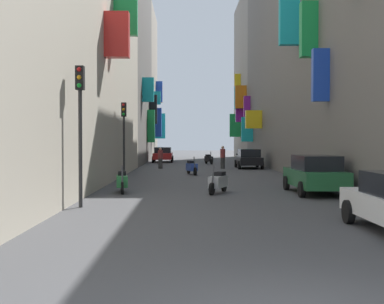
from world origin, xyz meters
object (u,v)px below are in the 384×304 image
object	(u,v)px
scooter_black	(209,159)
scooter_blue	(192,167)
scooter_white	(240,158)
traffic_light_near_corner	(80,112)
scooter_silver	(218,182)
traffic_light_far_corner	(124,127)
pedestrian_near_left	(160,158)
parked_car_black	(249,158)
scooter_green	(122,181)
pedestrian_crossing	(223,157)
parked_car_red	(163,154)
parked_car_green	(315,174)

from	to	relation	value
scooter_black	scooter_blue	bearing A→B (deg)	-96.93
scooter_white	traffic_light_near_corner	size ratio (longest dim) A/B	0.43
scooter_silver	traffic_light_far_corner	size ratio (longest dim) A/B	0.45
scooter_silver	pedestrian_near_left	world-z (taller)	pedestrian_near_left
parked_car_black	scooter_green	world-z (taller)	parked_car_black
scooter_blue	pedestrian_near_left	size ratio (longest dim) A/B	1.22
traffic_light_far_corner	pedestrian_crossing	bearing A→B (deg)	60.42
parked_car_black	scooter_blue	bearing A→B (deg)	-122.70
parked_car_red	traffic_light_far_corner	xyz separation A→B (m)	(-1.07, -22.14, 2.07)
parked_car_red	traffic_light_far_corner	world-z (taller)	traffic_light_far_corner
parked_car_green	scooter_silver	size ratio (longest dim) A/B	2.29
traffic_light_near_corner	traffic_light_far_corner	world-z (taller)	traffic_light_near_corner
scooter_green	traffic_light_far_corner	size ratio (longest dim) A/B	0.46
pedestrian_crossing	traffic_light_near_corner	bearing A→B (deg)	-105.66
parked_car_black	traffic_light_near_corner	distance (m)	23.60
pedestrian_near_left	traffic_light_near_corner	size ratio (longest dim) A/B	0.35
pedestrian_crossing	parked_car_red	bearing A→B (deg)	113.73
scooter_white	pedestrian_near_left	world-z (taller)	pedestrian_near_left
pedestrian_crossing	pedestrian_near_left	world-z (taller)	pedestrian_crossing
traffic_light_near_corner	scooter_green	bearing A→B (deg)	80.67
scooter_green	scooter_black	size ratio (longest dim) A/B	1.05
scooter_silver	scooter_black	world-z (taller)	same
parked_car_red	scooter_white	world-z (taller)	parked_car_red
parked_car_red	scooter_green	bearing A→B (deg)	-90.68
scooter_blue	scooter_white	xyz separation A→B (m)	(4.77, 16.81, 0.00)
parked_car_green	parked_car_black	distance (m)	18.05
scooter_silver	scooter_green	size ratio (longest dim) A/B	0.99
parked_car_green	traffic_light_far_corner	xyz separation A→B (m)	(-8.46, 7.02, 2.04)
scooter_blue	parked_car_black	bearing A→B (deg)	57.30
scooter_white	traffic_light_near_corner	xyz separation A→B (m)	(-8.46, -32.00, 2.56)
parked_car_green	pedestrian_crossing	xyz separation A→B (m)	(-2.38, 17.74, 0.06)
parked_car_black	scooter_white	xyz separation A→B (m)	(0.37, 9.95, -0.29)
traffic_light_far_corner	scooter_green	bearing A→B (deg)	-83.64
scooter_green	scooter_white	xyz separation A→B (m)	(7.72, 27.51, 0.00)
parked_car_red	pedestrian_crossing	distance (m)	12.47
scooter_black	traffic_light_near_corner	distance (m)	29.64
parked_car_green	pedestrian_crossing	bearing A→B (deg)	97.63
scooter_silver	scooter_blue	size ratio (longest dim) A/B	0.97
scooter_silver	traffic_light_far_corner	distance (m)	8.59
parked_car_red	scooter_black	world-z (taller)	parked_car_red
parked_car_red	parked_car_green	world-z (taller)	parked_car_green
scooter_green	scooter_black	xyz separation A→B (m)	(4.63, 24.55, -0.00)
traffic_light_near_corner	parked_car_black	bearing A→B (deg)	69.85
parked_car_black	traffic_light_near_corner	xyz separation A→B (m)	(-8.09, -22.05, 2.27)
scooter_green	scooter_white	bearing A→B (deg)	74.32
parked_car_red	scooter_green	xyz separation A→B (m)	(-0.34, -28.66, -0.30)
scooter_silver	pedestrian_crossing	bearing A→B (deg)	85.22
parked_car_green	scooter_black	bearing A→B (deg)	97.06
scooter_white	scooter_black	distance (m)	4.28
scooter_silver	scooter_black	bearing A→B (deg)	88.29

